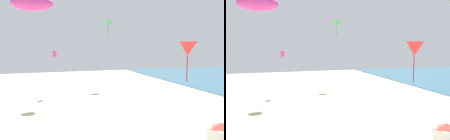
# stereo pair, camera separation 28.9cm
# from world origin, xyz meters

# --- Properties ---
(lifeguard_stand) EXTENTS (1.10, 1.10, 2.55)m
(lifeguard_stand) POSITION_xyz_m (7.91, 9.33, 1.84)
(lifeguard_stand) COLOR white
(lifeguard_stand) RESTS_ON ground
(kite_red_delta) EXTENTS (1.48, 1.48, 3.37)m
(kite_red_delta) POSITION_xyz_m (9.95, 15.74, 6.68)
(kite_red_delta) COLOR red
(kite_magenta_parafoil) EXTENTS (2.51, 0.70, 0.98)m
(kite_magenta_parafoil) POSITION_xyz_m (-2.34, 14.31, 9.59)
(kite_magenta_parafoil) COLOR #DB3D9E
(kite_magenta_box) EXTENTS (0.50, 0.50, 0.79)m
(kite_magenta_box) POSITION_xyz_m (0.63, 33.14, 5.68)
(kite_magenta_box) COLOR #DB3D9E
(kite_green_delta) EXTENTS (1.23, 1.23, 2.80)m
(kite_green_delta) POSITION_xyz_m (10.12, 38.44, 10.40)
(kite_green_delta) COLOR green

